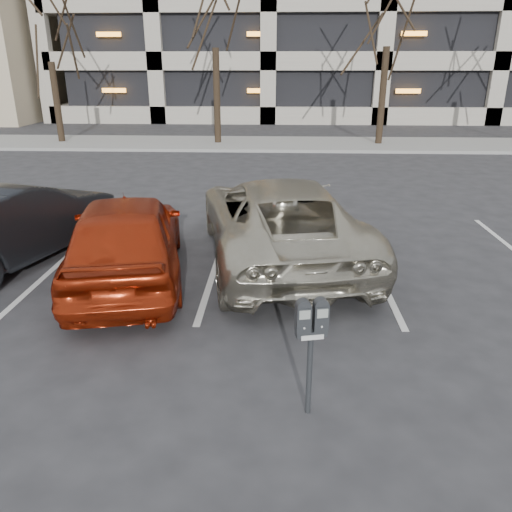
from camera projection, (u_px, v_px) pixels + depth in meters
ground at (299, 319)px, 6.95m from camera, size 140.00×140.00×0.00m
sidewalk at (286, 144)px, 21.85m from camera, size 80.00×4.00×0.12m
stall_lines at (218, 257)px, 9.15m from camera, size 16.90×5.20×0.00m
tree_a at (44, 7)px, 20.32m from camera, size 3.35×3.35×7.61m
parking_meter at (311, 329)px, 4.75m from camera, size 0.34×0.19×1.25m
suv_silver at (279, 219)px, 8.85m from camera, size 3.39×5.70×1.49m
car_red at (127, 237)px, 8.01m from camera, size 2.53×4.52×1.45m
car_dark at (10, 223)px, 8.76m from camera, size 2.70×4.62×1.44m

